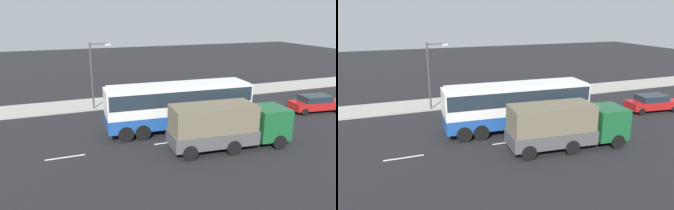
{
  "view_description": "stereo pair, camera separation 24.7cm",
  "coord_description": "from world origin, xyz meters",
  "views": [
    {
      "loc": [
        -6.83,
        -21.81,
        8.67
      ],
      "look_at": [
        0.88,
        -0.74,
        2.11
      ],
      "focal_mm": 33.87,
      "sensor_mm": 36.0,
      "label": 1
    },
    {
      "loc": [
        -7.06,
        -21.73,
        8.67
      ],
      "look_at": [
        0.88,
        -0.74,
        2.11
      ],
      "focal_mm": 33.87,
      "sensor_mm": 36.0,
      "label": 2
    }
  ],
  "objects": [
    {
      "name": "ground_plane",
      "position": [
        0.0,
        0.0,
        0.0
      ],
      "size": [
        120.0,
        120.0,
        0.0
      ],
      "primitive_type": "plane",
      "color": "black"
    },
    {
      "name": "sidewalk_curb",
      "position": [
        0.0,
        8.58,
        0.07
      ],
      "size": [
        80.0,
        4.0,
        0.15
      ],
      "primitive_type": "cube",
      "color": "#A8A399",
      "rests_on": "ground_plane"
    },
    {
      "name": "lane_centreline",
      "position": [
        -7.34,
        -2.71,
        0.0
      ],
      "size": [
        22.71,
        0.16,
        0.01
      ],
      "color": "white",
      "rests_on": "ground_plane"
    },
    {
      "name": "coach_bus",
      "position": [
        1.83,
        -0.56,
        2.21
      ],
      "size": [
        11.1,
        3.2,
        3.57
      ],
      "rotation": [
        0.0,
        0.0,
        -0.05
      ],
      "color": "#1E4C9E",
      "rests_on": "ground_plane"
    },
    {
      "name": "cargo_truck",
      "position": [
        3.5,
        -4.84,
        1.64
      ],
      "size": [
        8.18,
        3.07,
        3.04
      ],
      "rotation": [
        0.0,
        0.0,
        -0.07
      ],
      "color": "#19592D",
      "rests_on": "ground_plane"
    },
    {
      "name": "car_red_compact",
      "position": [
        15.18,
        -0.57,
        0.81
      ],
      "size": [
        4.9,
        2.34,
        1.54
      ],
      "rotation": [
        0.0,
        0.0,
        -0.12
      ],
      "color": "#B21919",
      "rests_on": "ground_plane"
    },
    {
      "name": "pedestrian_near_curb",
      "position": [
        2.96,
        7.91,
        1.16
      ],
      "size": [
        0.32,
        0.32,
        1.75
      ],
      "rotation": [
        0.0,
        0.0,
        2.52
      ],
      "color": "brown",
      "rests_on": "sidewalk_curb"
    },
    {
      "name": "street_lamp",
      "position": [
        -3.4,
        6.86,
        3.68
      ],
      "size": [
        1.91,
        0.24,
        6.02
      ],
      "color": "#47474C",
      "rests_on": "sidewalk_curb"
    }
  ]
}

